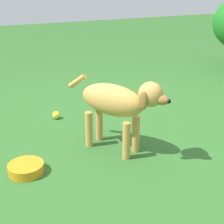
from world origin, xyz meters
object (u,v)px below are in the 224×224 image
(tennis_ball_0, at_px, (56,115))
(water_bowl, at_px, (26,168))
(tennis_ball_1, at_px, (153,100))
(dog, at_px, (118,102))

(tennis_ball_0, relative_size, water_bowl, 0.30)
(tennis_ball_0, relative_size, tennis_ball_1, 1.00)
(dog, distance_m, tennis_ball_0, 0.83)
(dog, xyz_separation_m, water_bowl, (-0.00, 0.64, -0.33))
(water_bowl, bearing_deg, tennis_ball_1, -63.38)
(tennis_ball_0, xyz_separation_m, tennis_ball_1, (-0.04, -0.96, 0.00))
(tennis_ball_0, height_order, water_bowl, tennis_ball_0)
(dog, relative_size, tennis_ball_0, 10.89)
(tennis_ball_1, height_order, water_bowl, tennis_ball_1)
(tennis_ball_0, distance_m, tennis_ball_1, 0.96)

